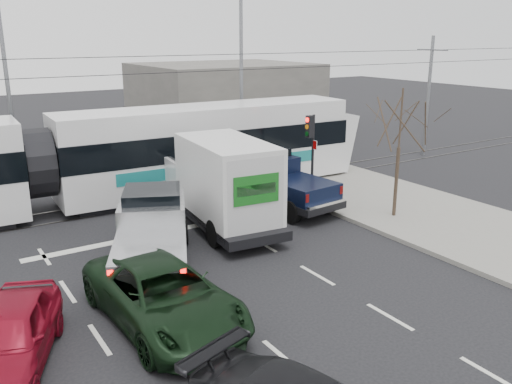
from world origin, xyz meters
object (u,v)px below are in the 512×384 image
street_lamp_near (238,72)px  street_lamp_far (2,78)px  bare_tree (401,124)px  silver_pickup (153,230)px  tram (36,165)px  navy_pickup (274,178)px  red_car (7,336)px  box_truck (221,184)px  traffic_signal (311,138)px  green_car (164,295)px

street_lamp_near → street_lamp_far: size_ratio=1.00×
street_lamp_far → bare_tree: bearing=-48.9°
silver_pickup → street_lamp_near: bearing=72.5°
tram → navy_pickup: size_ratio=4.91×
bare_tree → navy_pickup: 5.67m
tram → red_car: tram is taller
tram → box_truck: tram is taller
silver_pickup → red_car: size_ratio=1.47×
bare_tree → silver_pickup: bare_tree is taller
traffic_signal → green_car: bearing=-146.0°
street_lamp_far → red_car: street_lamp_far is taller
traffic_signal → green_car: traffic_signal is taller
tram → street_lamp_near: bearing=19.3°
bare_tree → silver_pickup: size_ratio=0.77×
tram → navy_pickup: bearing=-22.2°
bare_tree → street_lamp_far: size_ratio=0.56×
street_lamp_far → box_truck: bearing=-62.2°
street_lamp_far → navy_pickup: 13.49m
street_lamp_near → navy_pickup: bearing=-110.0°
traffic_signal → street_lamp_far: size_ratio=0.40×
street_lamp_far → tram: size_ratio=0.31×
navy_pickup → green_car: size_ratio=1.06×
bare_tree → navy_pickup: (-3.01, 4.05, -2.61)m
bare_tree → green_car: size_ratio=0.90×
bare_tree → traffic_signal: 4.28m
bare_tree → tram: size_ratio=0.17×
silver_pickup → green_car: size_ratio=1.17×
bare_tree → navy_pickup: bearing=126.6°
traffic_signal → bare_tree: bearing=-74.2°
bare_tree → street_lamp_far: 17.97m
traffic_signal → silver_pickup: (-8.59, -2.92, -1.62)m
traffic_signal → street_lamp_near: bearing=83.6°
street_lamp_far → box_truck: size_ratio=1.28×
street_lamp_near → box_truck: bearing=-124.6°
street_lamp_far → traffic_signal: bearing=-41.7°
bare_tree → red_car: (-14.57, -2.54, -3.04)m
red_car → bare_tree: bearing=33.3°
bare_tree → box_truck: 7.17m
green_car → red_car: green_car is taller
street_lamp_far → navy_pickup: street_lamp_far is taller
green_car → silver_pickup: bearing=68.8°
bare_tree → red_car: bearing=-170.1°
bare_tree → street_lamp_near: (-0.29, 11.50, 1.32)m
tram → box_truck: 7.53m
silver_pickup → bare_tree: bearing=18.3°
traffic_signal → street_lamp_far: street_lamp_far is taller
box_truck → navy_pickup: (3.20, 1.12, -0.51)m
box_truck → traffic_signal: bearing=17.7°
navy_pickup → red_car: navy_pickup is taller
street_lamp_far → silver_pickup: (2.07, -12.43, -4.00)m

